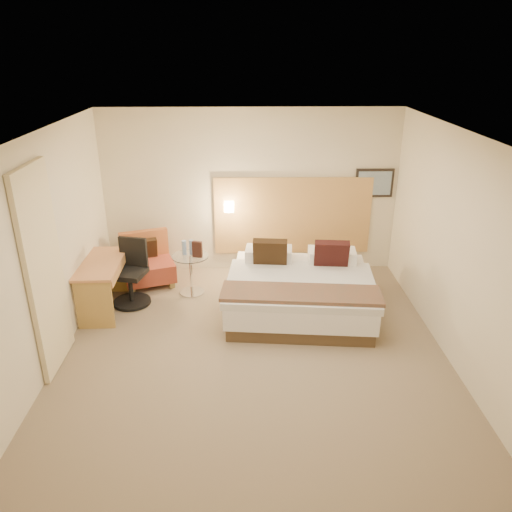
{
  "coord_description": "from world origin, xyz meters",
  "views": [
    {
      "loc": [
        -0.08,
        -5.41,
        3.57
      ],
      "look_at": [
        0.05,
        0.66,
        0.99
      ],
      "focal_mm": 35.0,
      "sensor_mm": 36.0,
      "label": 1
    }
  ],
  "objects_px": {
    "bed": "(300,289)",
    "desk": "(104,272)",
    "lounge_chair": "(148,264)",
    "desk_chair": "(131,278)",
    "side_table": "(191,272)"
  },
  "relations": [
    {
      "from": "bed",
      "to": "desk",
      "type": "height_order",
      "value": "bed"
    },
    {
      "from": "lounge_chair",
      "to": "desk",
      "type": "height_order",
      "value": "lounge_chair"
    },
    {
      "from": "bed",
      "to": "desk_chair",
      "type": "distance_m",
      "value": 2.49
    },
    {
      "from": "bed",
      "to": "lounge_chair",
      "type": "relative_size",
      "value": 2.32
    },
    {
      "from": "desk_chair",
      "to": "lounge_chair",
      "type": "bearing_deg",
      "value": 80.87
    },
    {
      "from": "desk",
      "to": "desk_chair",
      "type": "relative_size",
      "value": 1.23
    },
    {
      "from": "side_table",
      "to": "desk_chair",
      "type": "height_order",
      "value": "desk_chair"
    },
    {
      "from": "side_table",
      "to": "desk",
      "type": "xyz_separation_m",
      "value": [
        -1.18,
        -0.48,
        0.23
      ]
    },
    {
      "from": "side_table",
      "to": "desk_chair",
      "type": "xyz_separation_m",
      "value": [
        -0.85,
        -0.29,
        0.05
      ]
    },
    {
      "from": "bed",
      "to": "lounge_chair",
      "type": "distance_m",
      "value": 2.54
    },
    {
      "from": "side_table",
      "to": "bed",
      "type": "bearing_deg",
      "value": -18.76
    },
    {
      "from": "bed",
      "to": "side_table",
      "type": "bearing_deg",
      "value": 161.24
    },
    {
      "from": "desk_chair",
      "to": "bed",
      "type": "bearing_deg",
      "value": -6.01
    },
    {
      "from": "bed",
      "to": "side_table",
      "type": "xyz_separation_m",
      "value": [
        -1.62,
        0.55,
        0.03
      ]
    },
    {
      "from": "bed",
      "to": "desk",
      "type": "distance_m",
      "value": 2.82
    }
  ]
}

